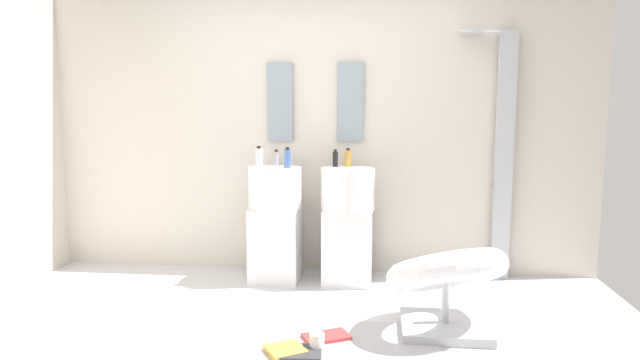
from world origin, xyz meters
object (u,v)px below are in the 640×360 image
Objects in this scene: pedestal_sink_right at (348,223)px; soap_bottle_blue at (288,158)px; pedestal_sink_left at (275,221)px; soap_bottle_amber at (348,158)px; magazine_charcoal at (300,353)px; soap_bottle_clear at (259,158)px; lounge_chair at (446,279)px; magazine_red at (326,337)px; soap_bottle_black at (335,159)px; coffee_mug at (317,342)px; soap_bottle_grey at (276,158)px; shower_column at (502,151)px; magazine_ochre at (286,351)px.

pedestal_sink_right is 6.22× the size of soap_bottle_blue.
pedestal_sink_right is (0.60, 0.00, 0.00)m from pedestal_sink_left.
soap_bottle_amber is at bearing 93.57° from pedestal_sink_right.
magazine_charcoal is at bearing -98.09° from pedestal_sink_right.
soap_bottle_clear is at bearing -133.69° from pedestal_sink_left.
pedestal_sink_right reaches higher than lounge_chair.
lounge_chair is 3.69× the size of magazine_red.
pedestal_sink_left is at bearing 166.02° from soap_bottle_blue.
pedestal_sink_right is at bearing -42.72° from soap_bottle_black.
soap_bottle_black reaches higher than magazine_charcoal.
soap_bottle_grey reaches higher than coffee_mug.
lounge_chair is 6.75× the size of soap_bottle_amber.
shower_column is at bearing 64.20° from lounge_chair.
soap_bottle_grey is 0.95× the size of soap_bottle_black.
coffee_mug is at bearing 32.52° from magazine_charcoal.
lounge_chair is 9.75× the size of coffee_mug.
soap_bottle_amber is at bearing 60.97° from magazine_red.
shower_column is at bearing 10.46° from pedestal_sink_right.
soap_bottle_grey is at bearing 100.92° from magazine_charcoal.
coffee_mug is at bearing -71.12° from soap_bottle_grey.
pedestal_sink_left is 0.80m from soap_bottle_amber.
magazine_red is (0.22, 0.23, -0.01)m from magazine_ochre.
magazine_ochre is at bearing -159.16° from magazine_red.
soap_bottle_clear is (-1.39, 0.84, 0.68)m from lounge_chair.
shower_column reaches higher than pedestal_sink_left.
magazine_ochre is 1.46× the size of soap_bottle_black.
coffee_mug is at bearing -69.79° from pedestal_sink_left.
soap_bottle_black is at bearing -166.06° from soap_bottle_amber.
magazine_charcoal is 1.22× the size of magazine_ochre.
magazine_red is 1.60m from soap_bottle_clear.
soap_bottle_blue is at bearing -171.54° from shower_column.
shower_column is 11.18× the size of soap_bottle_clear.
soap_bottle_grey reaches higher than magazine_charcoal.
magazine_red is at bearing 77.87° from coffee_mug.
magazine_ochre is 1.69m from soap_bottle_clear.
pedestal_sink_left is at bearing -168.15° from soap_bottle_black.
magazine_charcoal is (-1.46, -1.65, -1.05)m from shower_column.
pedestal_sink_left is 5.71× the size of soap_bottle_clear.
pedestal_sink_right is 0.72m from soap_bottle_blue.
soap_bottle_grey is 0.74× the size of soap_bottle_clear.
lounge_chair is at bearing -52.99° from soap_bottle_black.
soap_bottle_grey is at bearing 140.12° from lounge_chair.
pedestal_sink_right is 7.31× the size of soap_bottle_black.
shower_column is at bearing 5.38° from soap_bottle_black.
soap_bottle_grey reaches higher than pedestal_sink_left.
magazine_red is (0.53, -1.17, -0.47)m from pedestal_sink_left.
soap_bottle_grey is at bearing 127.58° from soap_bottle_blue.
pedestal_sink_left is 0.56m from soap_bottle_clear.
lounge_chair is at bearing 23.74° from magazine_charcoal.
soap_bottle_grey is (-0.61, 0.13, 0.51)m from pedestal_sink_right.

